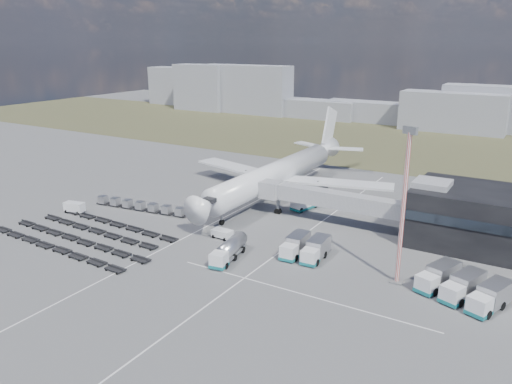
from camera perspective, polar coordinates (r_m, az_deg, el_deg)
The scene contains 16 objects.
ground at distance 91.01m, azimuth -7.18°, elevation -5.45°, with size 420.00×420.00×0.00m, color #565659.
grass_strip at distance 186.64m, azimuth 14.16°, elevation 5.76°, with size 420.00×90.00×0.01m, color #444128.
lane_markings at distance 88.03m, azimuth -0.92°, elevation -6.10°, with size 47.12×110.00×0.01m.
terminal at distance 94.40m, azimuth 26.43°, elevation -2.92°, with size 30.40×16.40×11.00m.
jet_bridge at distance 98.16m, azimuth 7.52°, elevation -0.65°, with size 30.30×3.80×7.05m.
airliner at distance 115.10m, azimuth 2.68°, elevation 2.23°, with size 51.59×64.53×17.62m.
skyline at distance 228.93m, azimuth 11.24°, elevation 10.29°, with size 279.13×25.93×23.16m.
fuel_tanker at distance 82.22m, azimuth -3.12°, elevation -6.63°, with size 4.11×10.26×3.23m.
pushback_tug at distance 91.01m, azimuth -3.87°, elevation -4.80°, with size 3.67×2.06×1.61m, color white.
utility_van at distance 110.59m, azimuth -20.04°, elevation -1.68°, with size 4.19×1.89×2.24m, color white.
catering_truck at distance 106.62m, azimuth 5.61°, elevation -1.13°, with size 4.16×7.10×3.05m.
service_trucks_near at distance 83.33m, azimuth 5.67°, elevation -6.33°, with size 6.65×7.83×3.04m.
service_trucks_far at distance 76.03m, azimuth 22.57°, elevation -9.94°, with size 12.59×11.08×3.19m.
uld_row at distance 108.07m, azimuth -13.09°, elevation -1.54°, with size 22.47×4.36×1.74m.
baggage_dollies at distance 96.67m, azimuth -18.93°, elevation -4.66°, with size 35.52×16.71×0.79m.
floodlight_mast at distance 73.77m, azimuth 16.48°, elevation -1.75°, with size 2.21×1.80×23.33m.
Camera 1 is at (52.78, -65.69, 34.39)m, focal length 35.00 mm.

